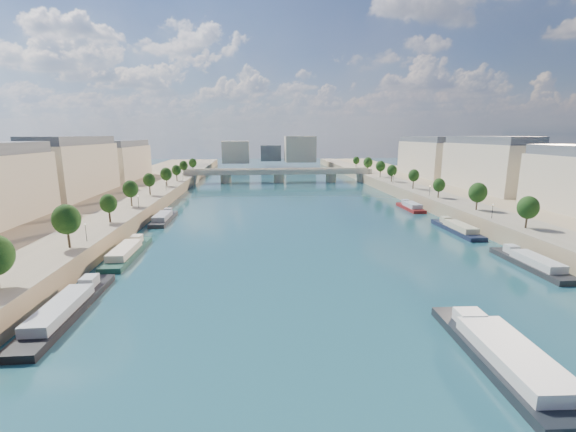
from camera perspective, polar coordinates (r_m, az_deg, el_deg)
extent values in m
plane|color=#0C2735|center=(121.10, 2.16, -1.65)|extent=(700.00, 700.00, 0.00)
cube|color=#9E8460|center=(132.63, -30.43, -1.02)|extent=(44.00, 520.00, 5.00)
cube|color=#9E8460|center=(147.76, 31.09, 0.10)|extent=(44.00, 520.00, 5.00)
cube|color=gray|center=(126.38, -24.41, 0.19)|extent=(14.00, 520.00, 0.10)
cube|color=gray|center=(139.03, 26.19, 1.02)|extent=(14.00, 520.00, 0.10)
cylinder|color=#382B1E|center=(94.55, -30.05, -2.90)|extent=(0.50, 0.50, 3.82)
ellipsoid|color=black|center=(93.79, -30.28, -0.78)|extent=(4.80, 4.80, 5.52)
cylinder|color=#382B1E|center=(116.14, -25.15, 0.10)|extent=(0.50, 0.50, 3.82)
ellipsoid|color=black|center=(115.52, -25.31, 1.84)|extent=(4.80, 4.80, 5.52)
cylinder|color=#382B1E|center=(138.52, -21.82, 2.14)|extent=(0.50, 0.50, 3.82)
ellipsoid|color=black|center=(138.00, -21.93, 3.61)|extent=(4.80, 4.80, 5.52)
cylinder|color=#382B1E|center=(161.37, -19.41, 3.61)|extent=(0.50, 0.50, 3.82)
ellipsoid|color=black|center=(160.92, -19.50, 4.88)|extent=(4.80, 4.80, 5.52)
cylinder|color=#382B1E|center=(184.51, -17.60, 4.71)|extent=(0.50, 0.50, 3.82)
ellipsoid|color=black|center=(184.12, -17.67, 5.82)|extent=(4.80, 4.80, 5.52)
cylinder|color=#382B1E|center=(207.84, -16.19, 5.56)|extent=(0.50, 0.50, 3.82)
ellipsoid|color=black|center=(207.50, -16.25, 6.54)|extent=(4.80, 4.80, 5.52)
cylinder|color=#382B1E|center=(231.31, -15.06, 6.23)|extent=(0.50, 0.50, 3.82)
ellipsoid|color=black|center=(231.00, -15.11, 7.12)|extent=(4.80, 4.80, 5.52)
cylinder|color=#382B1E|center=(254.88, -14.14, 6.78)|extent=(0.50, 0.50, 3.82)
ellipsoid|color=black|center=(254.60, -14.18, 7.59)|extent=(4.80, 4.80, 5.52)
cylinder|color=#382B1E|center=(116.48, 31.93, -0.56)|extent=(0.50, 0.50, 3.82)
ellipsoid|color=black|center=(115.86, 32.13, 1.17)|extent=(4.80, 4.80, 5.52)
cylinder|color=#382B1E|center=(136.01, 25.97, 1.62)|extent=(0.50, 0.50, 3.82)
ellipsoid|color=black|center=(135.49, 26.11, 3.11)|extent=(4.80, 4.80, 5.52)
cylinder|color=#382B1E|center=(156.79, 21.53, 3.23)|extent=(0.50, 0.50, 3.82)
ellipsoid|color=black|center=(156.33, 21.63, 4.53)|extent=(4.80, 4.80, 5.52)
cylinder|color=#382B1E|center=(178.38, 18.14, 4.44)|extent=(0.50, 0.50, 3.82)
ellipsoid|color=black|center=(177.98, 18.22, 5.59)|extent=(4.80, 4.80, 5.52)
cylinder|color=#382B1E|center=(200.51, 15.48, 5.38)|extent=(0.50, 0.50, 3.82)
ellipsoid|color=black|center=(200.16, 15.54, 6.40)|extent=(4.80, 4.80, 5.52)
cylinder|color=#382B1E|center=(223.04, 13.35, 6.12)|extent=(0.50, 0.50, 3.82)
ellipsoid|color=black|center=(222.72, 13.40, 7.04)|extent=(4.80, 4.80, 5.52)
cylinder|color=#382B1E|center=(245.84, 11.61, 6.72)|extent=(0.50, 0.50, 3.82)
ellipsoid|color=black|center=(245.55, 11.65, 7.55)|extent=(4.80, 4.80, 5.52)
cylinder|color=#382B1E|center=(268.85, 10.16, 7.21)|extent=(0.50, 0.50, 3.82)
ellipsoid|color=black|center=(268.58, 10.19, 7.97)|extent=(4.80, 4.80, 5.52)
cylinder|color=black|center=(97.05, -27.74, -2.26)|extent=(0.14, 0.14, 4.00)
sphere|color=#FFE5B2|center=(96.61, -27.86, -1.05)|extent=(0.36, 0.36, 0.36)
cylinder|color=black|center=(134.01, -21.28, 1.91)|extent=(0.14, 0.14, 4.00)
sphere|color=#FFE5B2|center=(133.69, -21.35, 2.80)|extent=(0.36, 0.36, 0.36)
cylinder|color=black|center=(172.33, -17.64, 4.25)|extent=(0.14, 0.14, 4.00)
sphere|color=#FFE5B2|center=(172.08, -17.68, 4.95)|extent=(0.36, 0.36, 0.36)
cylinder|color=black|center=(211.27, -15.32, 5.73)|extent=(0.14, 0.14, 4.00)
sphere|color=#FFE5B2|center=(211.07, -15.35, 6.30)|extent=(0.36, 0.36, 0.36)
cylinder|color=black|center=(123.85, 28.01, 0.55)|extent=(0.14, 0.14, 4.00)
sphere|color=#FFE5B2|center=(123.50, 28.11, 1.50)|extent=(0.36, 0.36, 0.36)
cylinder|color=black|center=(158.36, 20.25, 3.44)|extent=(0.14, 0.14, 4.00)
sphere|color=#FFE5B2|center=(158.09, 20.30, 4.19)|extent=(0.36, 0.36, 0.36)
cylinder|color=black|center=(194.98, 15.30, 5.24)|extent=(0.14, 0.14, 4.00)
sphere|color=#FFE5B2|center=(194.76, 15.34, 5.85)|extent=(0.36, 0.36, 0.36)
cylinder|color=black|center=(232.72, 11.92, 6.44)|extent=(0.14, 0.14, 4.00)
sphere|color=#FFE5B2|center=(232.53, 11.95, 6.96)|extent=(0.36, 0.36, 0.36)
cube|color=beige|center=(173.22, -29.06, 6.02)|extent=(16.00, 52.00, 20.00)
cube|color=#474C54|center=(172.70, -29.45, 9.84)|extent=(14.72, 50.44, 3.20)
cube|color=beige|center=(227.31, -23.18, 7.64)|extent=(16.00, 52.00, 20.00)
cube|color=#474C54|center=(226.91, -23.43, 10.55)|extent=(14.72, 50.44, 3.20)
cube|color=beige|center=(187.12, 27.45, 6.51)|extent=(16.00, 52.00, 20.00)
cube|color=#474C54|center=(186.63, 27.80, 10.05)|extent=(14.72, 50.44, 3.20)
cube|color=beige|center=(238.07, 20.01, 8.03)|extent=(16.00, 52.00, 20.00)
cube|color=#474C54|center=(237.68, 20.22, 10.82)|extent=(14.72, 50.44, 3.20)
cube|color=beige|center=(327.43, -7.74, 9.36)|extent=(22.00, 18.00, 18.00)
cube|color=beige|center=(339.31, 1.79, 9.89)|extent=(26.00, 20.00, 22.00)
cube|color=#474C54|center=(352.44, -2.60, 9.32)|extent=(18.00, 16.00, 14.00)
cube|color=#C1B79E|center=(234.16, -1.35, 6.53)|extent=(112.00, 11.00, 2.20)
cube|color=#C1B79E|center=(229.05, -1.27, 6.79)|extent=(112.00, 0.80, 0.90)
cube|color=#C1B79E|center=(238.99, -1.43, 7.00)|extent=(112.00, 0.80, 0.90)
cylinder|color=#C1B79E|center=(234.72, -9.20, 5.49)|extent=(6.40, 6.40, 5.00)
cylinder|color=#C1B79E|center=(234.55, -1.34, 5.63)|extent=(6.40, 6.40, 5.00)
cylinder|color=#C1B79E|center=(238.70, 6.38, 5.67)|extent=(6.40, 6.40, 5.00)
cube|color=#C1B79E|center=(237.03, -14.05, 5.34)|extent=(6.00, 12.00, 5.00)
cube|color=#C1B79E|center=(243.41, 11.03, 5.65)|extent=(6.00, 12.00, 5.00)
cube|color=black|center=(59.62, 29.08, -17.94)|extent=(8.69, 26.65, 1.88)
cube|color=silver|center=(57.30, 30.48, -17.32)|extent=(6.93, 17.38, 1.69)
cube|color=silver|center=(64.67, 25.29, -13.35)|extent=(3.90, 3.32, 1.80)
cube|color=black|center=(74.02, -29.78, -12.16)|extent=(5.00, 28.98, 1.80)
cube|color=#A4A9B0|center=(71.47, -30.70, -11.63)|extent=(4.10, 15.94, 1.60)
cube|color=#A4A9B0|center=(80.74, -27.37, -8.56)|extent=(2.50, 3.48, 1.80)
cube|color=#1C4639|center=(100.71, -22.63, -5.27)|extent=(5.00, 25.60, 1.80)
cube|color=beige|center=(98.38, -23.06, -4.67)|extent=(4.10, 14.08, 1.60)
cube|color=beige|center=(107.29, -21.50, -3.15)|extent=(2.50, 3.07, 1.80)
cube|color=#2B2B2D|center=(136.40, -17.89, -0.55)|extent=(5.00, 22.70, 1.80)
cube|color=#93959B|center=(134.32, -18.10, -0.01)|extent=(4.10, 12.49, 1.60)
cube|color=#93959B|center=(142.55, -17.34, 0.75)|extent=(2.50, 2.72, 1.80)
cube|color=#232426|center=(100.73, 32.27, -6.23)|extent=(5.00, 22.51, 1.80)
cube|color=beige|center=(98.91, 33.00, -5.59)|extent=(4.10, 12.38, 1.60)
cube|color=beige|center=(105.42, 30.19, -4.22)|extent=(2.50, 2.70, 1.80)
cube|color=#171D32|center=(126.21, 23.71, -1.98)|extent=(5.00, 23.91, 1.80)
cube|color=beige|center=(124.21, 24.19, -1.43)|extent=(4.10, 13.15, 1.60)
cube|color=beige|center=(131.98, 22.31, -0.48)|extent=(2.50, 2.87, 1.80)
cube|color=maroon|center=(157.03, 17.68, 1.06)|extent=(5.00, 18.20, 1.80)
cube|color=#ABB1B7|center=(155.42, 17.92, 1.57)|extent=(4.10, 10.01, 1.60)
cube|color=#ABB1B7|center=(161.69, 16.99, 2.06)|extent=(2.50, 2.18, 1.80)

